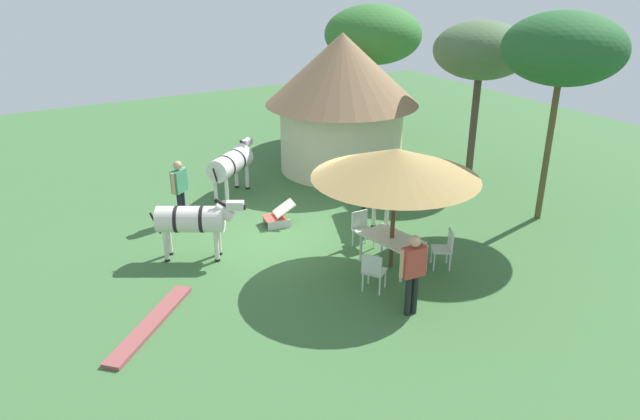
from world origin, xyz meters
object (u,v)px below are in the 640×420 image
object	(u,v)px
acacia_tree_behind_hut	(373,35)
thatched_hut	(342,96)
patio_chair_west_end	(445,246)
standing_watcher	(180,186)
striped_lounge_chair	(278,216)
acacia_tree_left_background	(564,49)
patio_dining_table	(392,241)
acacia_tree_right_background	(481,51)
zebra_by_umbrella	(231,163)
shade_umbrella	(396,163)
zebra_nearest_camera	(193,220)
patio_chair_near_lawn	(362,227)
patio_chair_near_hut	(373,270)
guest_beside_umbrella	(413,268)
zebra_toward_hut	(376,184)

from	to	relation	value
acacia_tree_behind_hut	thatched_hut	bearing A→B (deg)	-47.22
patio_chair_west_end	standing_watcher	world-z (taller)	standing_watcher
striped_lounge_chair	acacia_tree_left_background	size ratio (longest dim) A/B	0.17
standing_watcher	patio_dining_table	bearing A→B (deg)	86.51
patio_chair_west_end	acacia_tree_right_background	distance (m)	7.68
zebra_by_umbrella	acacia_tree_right_background	world-z (taller)	acacia_tree_right_background
shade_umbrella	acacia_tree_right_background	xyz separation A→B (m)	(-4.00, 6.15, 1.42)
zebra_nearest_camera	acacia_tree_left_background	size ratio (longest dim) A/B	0.37
patio_chair_near_lawn	patio_chair_near_hut	xyz separation A→B (m)	(1.93, -1.00, 0.00)
shade_umbrella	zebra_by_umbrella	size ratio (longest dim) A/B	1.89
patio_chair_west_end	zebra_by_umbrella	world-z (taller)	zebra_by_umbrella
thatched_hut	acacia_tree_left_background	bearing A→B (deg)	21.57
guest_beside_umbrella	acacia_tree_right_background	bearing A→B (deg)	45.08
shade_umbrella	zebra_toward_hut	xyz separation A→B (m)	(-2.47, 1.30, -1.51)
standing_watcher	acacia_tree_behind_hut	xyz separation A→B (m)	(-4.58, 9.26, 2.85)
striped_lounge_chair	shade_umbrella	bearing A→B (deg)	-149.91
guest_beside_umbrella	acacia_tree_behind_hut	bearing A→B (deg)	64.41
shade_umbrella	standing_watcher	distance (m)	6.10
standing_watcher	zebra_toward_hut	world-z (taller)	standing_watcher
patio_chair_west_end	acacia_tree_left_background	xyz separation A→B (m)	(-0.87, 4.09, 3.98)
patio_chair_near_hut	zebra_toward_hut	bearing A→B (deg)	108.96
thatched_hut	zebra_by_umbrella	xyz separation A→B (m)	(0.42, -4.07, -1.47)
patio_chair_near_lawn	patio_chair_near_hut	bearing A→B (deg)	62.71
zebra_by_umbrella	shade_umbrella	bearing A→B (deg)	-26.22
patio_dining_table	standing_watcher	size ratio (longest dim) A/B	0.88
shade_umbrella	acacia_tree_behind_hut	distance (m)	11.26
zebra_toward_hut	acacia_tree_behind_hut	size ratio (longest dim) A/B	0.44
patio_dining_table	patio_chair_west_end	distance (m)	1.23
patio_chair_near_lawn	patio_chair_west_end	xyz separation A→B (m)	(1.85, 1.04, 0.00)
patio_dining_table	zebra_by_umbrella	bearing A→B (deg)	-167.02
patio_dining_table	acacia_tree_behind_hut	bearing A→B (deg)	147.93
zebra_toward_hut	patio_dining_table	bearing A→B (deg)	84.70
acacia_tree_left_background	patio_dining_table	bearing A→B (deg)	-87.35
guest_beside_umbrella	shade_umbrella	bearing A→B (deg)	70.38
guest_beside_umbrella	zebra_nearest_camera	distance (m)	5.31
guest_beside_umbrella	patio_chair_near_hut	bearing A→B (deg)	103.78
striped_lounge_chair	zebra_by_umbrella	bearing A→B (deg)	15.07
patio_chair_near_hut	guest_beside_umbrella	bearing A→B (deg)	-26.86
shade_umbrella	guest_beside_umbrella	distance (m)	2.46
shade_umbrella	patio_chair_near_hut	distance (m)	2.32
striped_lounge_chair	zebra_nearest_camera	world-z (taller)	zebra_nearest_camera
patio_chair_near_lawn	acacia_tree_right_background	xyz separation A→B (m)	(-2.78, 6.14, 3.40)
shade_umbrella	patio_chair_near_hut	size ratio (longest dim) A/B	4.09
acacia_tree_left_background	shade_umbrella	bearing A→B (deg)	-87.35
zebra_nearest_camera	acacia_tree_left_background	distance (m)	9.84
patio_chair_near_lawn	zebra_by_umbrella	world-z (taller)	zebra_by_umbrella
guest_beside_umbrella	acacia_tree_left_background	world-z (taller)	acacia_tree_left_background
standing_watcher	acacia_tree_left_background	bearing A→B (deg)	113.48
acacia_tree_right_background	patio_chair_near_lawn	bearing A→B (deg)	-65.68
shade_umbrella	guest_beside_umbrella	bearing A→B (deg)	-25.04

